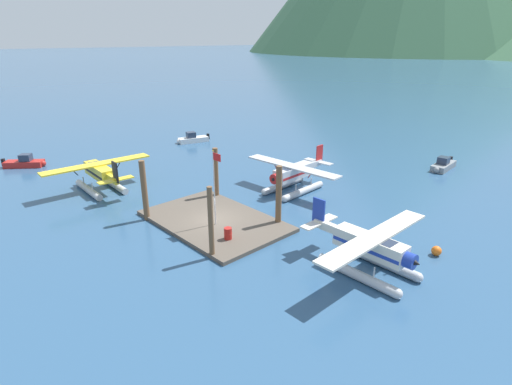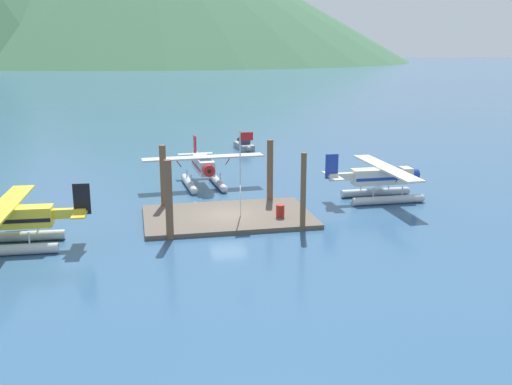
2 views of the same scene
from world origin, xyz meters
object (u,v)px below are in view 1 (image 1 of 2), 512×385
boat_white_open_west (192,139)px  boat_grey_open_north (443,165)px  fuel_drum (228,233)px  seaplane_yellow_port_aft (100,175)px  boat_red_open_sw (25,163)px  flagpole (215,180)px  seaplane_silver_bow_centre (293,176)px  seaplane_cream_stbd_fwd (370,250)px  mooring_buoy (436,251)px

boat_white_open_west → boat_grey_open_north: 33.14m
fuel_drum → seaplane_yellow_port_aft: size_ratio=0.08×
boat_red_open_sw → flagpole: bearing=12.3°
boat_grey_open_north → seaplane_silver_bow_centre: bearing=-111.4°
seaplane_cream_stbd_fwd → seaplane_silver_bow_centre: 15.20m
seaplane_silver_bow_centre → boat_white_open_west: size_ratio=2.19×
seaplane_cream_stbd_fwd → boat_grey_open_north: size_ratio=2.13×
flagpole → boat_red_open_sw: (-28.24, -6.14, -3.56)m
boat_red_open_sw → boat_white_open_west: (3.48, 21.05, 0.00)m
seaplane_cream_stbd_fwd → flagpole: bearing=-165.2°
flagpole → fuel_drum: (2.51, -0.89, -3.31)m
flagpole → seaplane_cream_stbd_fwd: 12.41m
seaplane_cream_stbd_fwd → boat_red_open_sw: seaplane_cream_stbd_fwd is taller
boat_red_open_sw → boat_white_open_west: same height
flagpole → seaplane_silver_bow_centre: flagpole is taller
seaplane_yellow_port_aft → flagpole: bearing=11.6°
boat_white_open_west → seaplane_cream_stbd_fwd: bearing=-17.9°
seaplane_cream_stbd_fwd → boat_white_open_west: seaplane_cream_stbd_fwd is taller
seaplane_silver_bow_centre → mooring_buoy: bearing=-8.2°
fuel_drum → seaplane_cream_stbd_fwd: (9.25, 3.99, 0.84)m
flagpole → seaplane_yellow_port_aft: size_ratio=0.58×
flagpole → seaplane_cream_stbd_fwd: (11.76, 3.10, -2.48)m
mooring_buoy → seaplane_silver_bow_centre: seaplane_silver_bow_centre is taller
seaplane_silver_bow_centre → fuel_drum: bearing=-71.0°
fuel_drum → boat_red_open_sw: size_ratio=0.21×
boat_white_open_west → boat_red_open_sw: bearing=-99.4°
boat_red_open_sw → boat_grey_open_north: 48.28m
mooring_buoy → seaplane_yellow_port_aft: seaplane_yellow_port_aft is taller
mooring_buoy → boat_grey_open_north: 21.62m
boat_grey_open_north → seaplane_yellow_port_aft: bearing=-122.7°
mooring_buoy → boat_grey_open_north: size_ratio=0.14×
flagpole → mooring_buoy: bearing=31.3°
seaplane_cream_stbd_fwd → boat_white_open_west: (-36.51, 11.81, -1.09)m
seaplane_yellow_port_aft → boat_grey_open_north: size_ratio=2.14×
fuel_drum → mooring_buoy: bearing=39.5°
fuel_drum → flagpole: bearing=160.4°
seaplane_cream_stbd_fwd → seaplane_yellow_port_aft: size_ratio=0.99×
mooring_buoy → boat_red_open_sw: 44.51m
seaplane_cream_stbd_fwd → fuel_drum: bearing=-156.7°
seaplane_cream_stbd_fwd → boat_white_open_west: bearing=162.1°
fuel_drum → seaplane_silver_bow_centre: 12.19m
flagpole → boat_red_open_sw: bearing=-167.7°
boat_grey_open_north → mooring_buoy: bearing=-67.4°
flagpole → boat_white_open_west: (-24.76, 14.91, -3.56)m
flagpole → boat_white_open_west: bearing=148.9°
seaplane_silver_bow_centre → seaplane_cream_stbd_fwd: bearing=-29.6°
flagpole → boat_grey_open_north: bearing=79.0°
mooring_buoy → seaplane_cream_stbd_fwd: bearing=-111.2°
flagpole → mooring_buoy: 16.60m
seaplane_silver_bow_centre → seaplane_yellow_port_aft: bearing=-134.0°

